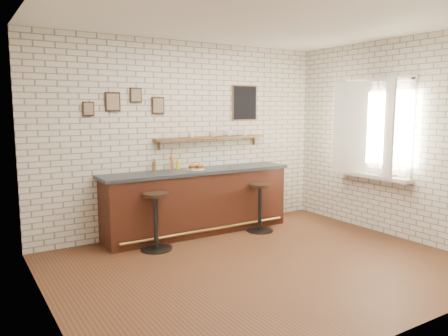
# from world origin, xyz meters

# --- Properties ---
(ground) EXTENTS (5.00, 5.00, 0.00)m
(ground) POSITION_xyz_m (0.00, 0.00, 0.00)
(ground) COLOR brown
(ground) RESTS_ON ground
(bar_counter) EXTENTS (3.10, 0.65, 1.01)m
(bar_counter) POSITION_xyz_m (0.03, 1.70, 0.51)
(bar_counter) COLOR #3E1A10
(bar_counter) RESTS_ON ground
(sandwich_plate) EXTENTS (0.28, 0.28, 0.01)m
(sandwich_plate) POSITION_xyz_m (-0.01, 1.71, 1.02)
(sandwich_plate) COLOR white
(sandwich_plate) RESTS_ON bar_counter
(ciabatta_sandwich) EXTENTS (0.25, 0.17, 0.08)m
(ciabatta_sandwich) POSITION_xyz_m (0.01, 1.71, 1.06)
(ciabatta_sandwich) COLOR #AF8448
(ciabatta_sandwich) RESTS_ON sandwich_plate
(potato_chips) EXTENTS (0.27, 0.18, 0.00)m
(potato_chips) POSITION_xyz_m (-0.02, 1.71, 1.02)
(potato_chips) COLOR gold
(potato_chips) RESTS_ON sandwich_plate
(bitters_bottle_brown) EXTENTS (0.06, 0.06, 0.19)m
(bitters_bottle_brown) POSITION_xyz_m (-0.62, 1.89, 1.09)
(bitters_bottle_brown) COLOR brown
(bitters_bottle_brown) RESTS_ON bar_counter
(bitters_bottle_white) EXTENTS (0.05, 0.05, 0.21)m
(bitters_bottle_white) POSITION_xyz_m (-0.34, 1.89, 1.10)
(bitters_bottle_white) COLOR silver
(bitters_bottle_white) RESTS_ON bar_counter
(bitters_bottle_amber) EXTENTS (0.06, 0.06, 0.26)m
(bitters_bottle_amber) POSITION_xyz_m (-0.33, 1.89, 1.11)
(bitters_bottle_amber) COLOR #A8561B
(bitters_bottle_amber) RESTS_ON bar_counter
(condiment_bottle_yellow) EXTENTS (0.05, 0.05, 0.18)m
(condiment_bottle_yellow) POSITION_xyz_m (-0.22, 1.89, 1.08)
(condiment_bottle_yellow) COLOR yellow
(condiment_bottle_yellow) RESTS_ON bar_counter
(bar_stool_left) EXTENTS (0.45, 0.45, 0.80)m
(bar_stool_left) POSITION_xyz_m (-0.88, 1.27, 0.43)
(bar_stool_left) COLOR black
(bar_stool_left) RESTS_ON ground
(bar_stool_right) EXTENTS (0.43, 0.43, 0.77)m
(bar_stool_right) POSITION_xyz_m (0.91, 1.25, 0.41)
(bar_stool_right) COLOR black
(bar_stool_right) RESTS_ON ground
(wall_shelf) EXTENTS (2.00, 0.18, 0.18)m
(wall_shelf) POSITION_xyz_m (0.40, 1.90, 1.48)
(wall_shelf) COLOR brown
(wall_shelf) RESTS_ON ground
(shelf_cup_a) EXTENTS (0.15, 0.15, 0.09)m
(shelf_cup_a) POSITION_xyz_m (0.03, 1.90, 1.54)
(shelf_cup_a) COLOR white
(shelf_cup_a) RESTS_ON wall_shelf
(shelf_cup_b) EXTENTS (0.14, 0.14, 0.10)m
(shelf_cup_b) POSITION_xyz_m (0.42, 1.90, 1.55)
(shelf_cup_b) COLOR white
(shelf_cup_b) RESTS_ON wall_shelf
(shelf_cup_c) EXTENTS (0.14, 0.14, 0.09)m
(shelf_cup_c) POSITION_xyz_m (0.73, 1.90, 1.55)
(shelf_cup_c) COLOR white
(shelf_cup_c) RESTS_ON wall_shelf
(shelf_cup_d) EXTENTS (0.12, 0.12, 0.09)m
(shelf_cup_d) POSITION_xyz_m (1.06, 1.90, 1.55)
(shelf_cup_d) COLOR white
(shelf_cup_d) RESTS_ON wall_shelf
(back_wall_decor) EXTENTS (2.96, 0.02, 0.56)m
(back_wall_decor) POSITION_xyz_m (0.23, 1.98, 2.05)
(back_wall_decor) COLOR black
(back_wall_decor) RESTS_ON ground
(window_sill) EXTENTS (0.20, 1.35, 0.06)m
(window_sill) POSITION_xyz_m (2.40, 0.30, 0.90)
(window_sill) COLOR white
(window_sill) RESTS_ON ground
(casement_window) EXTENTS (0.40, 1.30, 1.56)m
(casement_window) POSITION_xyz_m (2.36, 0.30, 1.65)
(casement_window) COLOR white
(casement_window) RESTS_ON ground
(book_lower) EXTENTS (0.20, 0.24, 0.02)m
(book_lower) POSITION_xyz_m (2.38, 0.04, 0.94)
(book_lower) COLOR tan
(book_lower) RESTS_ON window_sill
(book_upper) EXTENTS (0.19, 0.25, 0.02)m
(book_upper) POSITION_xyz_m (2.38, 0.04, 0.96)
(book_upper) COLOR tan
(book_upper) RESTS_ON book_lower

